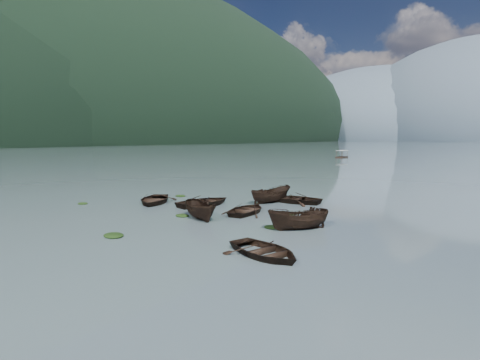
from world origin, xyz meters
The scene contains 21 objects.
ground_plane centered at (0.00, 0.00, 0.00)m, with size 2400.00×2400.00×0.00m, color #526267.
left_ridge_far centered at (-480.00, 250.00, 0.00)m, with size 560.00×1400.00×380.00m, color black.
haze_mtn_a centered at (-260.00, 900.00, 0.00)m, with size 520.00×520.00×280.00m, color #475666.
haze_mtn_b centered at (-60.00, 900.00, 0.00)m, with size 520.00×520.00×340.00m, color #475666.
rowboat_0 centered at (-5.75, 7.05, 0.00)m, with size 3.46×4.84×1.00m, color black.
rowboat_1 centered at (-1.43, 8.86, 0.00)m, with size 3.56×4.98×1.03m, color black.
rowboat_2 centered at (2.07, 4.76, 0.00)m, with size 1.52×4.05×1.56m, color black.
rowboat_3 centered at (3.39, 8.52, 0.00)m, with size 3.08×4.32×0.89m, color black.
rowboat_4 centered at (10.25, 0.60, 0.00)m, with size 3.09×4.32×0.89m, color black.
rowboat_5 centered at (9.05, 6.24, 0.00)m, with size 1.55×4.11×1.59m, color black.
rowboat_7 centered at (3.83, 14.91, 0.00)m, with size 3.50×4.90×1.01m, color black.
rowboat_8 centered at (2.31, 13.50, 0.00)m, with size 1.61×4.29×1.66m, color black.
weed_clump_0 centered at (-10.28, 2.93, 0.00)m, with size 0.95×0.78×0.21m, color black.
weed_clump_1 centered at (0.34, 4.59, 0.00)m, with size 1.08×0.87×0.24m, color black.
weed_clump_2 centered at (1.32, -1.80, 0.00)m, with size 1.31×1.05×0.28m, color black.
weed_clump_3 centered at (7.46, 5.60, 0.00)m, with size 1.01×0.85×0.22m, color black.
weed_clump_4 centered at (8.99, 7.26, 0.00)m, with size 1.06×0.84×0.22m, color black.
weed_clump_5 centered at (-6.66, 11.05, 0.00)m, with size 1.09×0.88×0.23m, color black.
weed_clump_6 centered at (-1.87, 7.03, 0.00)m, with size 0.90×0.75×0.19m, color black.
weed_clump_7 centered at (6.07, 9.88, 0.00)m, with size 1.20×0.96×0.26m, color black.
pontoon_left centered at (-22.76, 90.47, 0.00)m, with size 2.19×5.26×2.02m, color black, non-canonical shape.
Camera 1 is at (20.08, -14.15, 5.72)m, focal length 28.00 mm.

